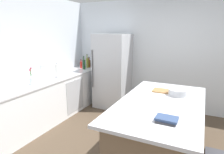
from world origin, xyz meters
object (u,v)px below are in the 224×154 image
object	(u,v)px
kitchen_island	(159,132)
sink_faucet	(42,72)
hot_sauce_bottle	(81,65)
olive_oil_bottle	(87,63)
wine_bottle	(84,64)
mixing_bowl	(178,92)
refrigerator	(113,71)
whiskey_bottle	(89,63)
cookbook_stack	(167,119)
cutting_board	(162,91)
flower_vase	(31,80)
paper_towel_roll	(57,71)

from	to	relation	value
kitchen_island	sink_faucet	xyz separation A→B (m)	(-2.44, 0.28, 0.59)
kitchen_island	hot_sauce_bottle	distance (m)	3.04
olive_oil_bottle	kitchen_island	bearing A→B (deg)	-37.54
wine_bottle	mixing_bowl	xyz separation A→B (m)	(2.48, -1.20, -0.06)
refrigerator	mixing_bowl	distance (m)	2.16
whiskey_bottle	cookbook_stack	world-z (taller)	whiskey_bottle
sink_faucet	olive_oil_bottle	bearing A→B (deg)	86.35
hot_sauce_bottle	cookbook_stack	bearing A→B (deg)	-40.46
refrigerator	wine_bottle	xyz separation A→B (m)	(-0.77, -0.12, 0.13)
hot_sauce_bottle	cutting_board	xyz separation A→B (m)	(2.38, -1.20, -0.06)
flower_vase	paper_towel_roll	distance (m)	0.68
whiskey_bottle	hot_sauce_bottle	bearing A→B (deg)	-125.38
paper_towel_roll	hot_sauce_bottle	distance (m)	1.09
paper_towel_roll	hot_sauce_bottle	size ratio (longest dim) A/B	1.34
sink_faucet	flower_vase	xyz separation A→B (m)	(0.09, -0.35, -0.06)
sink_faucet	paper_towel_roll	world-z (taller)	paper_towel_roll
kitchen_island	flower_vase	size ratio (longest dim) A/B	6.02
flower_vase	whiskey_bottle	distance (m)	1.95
refrigerator	cutting_board	size ratio (longest dim) A/B	6.07
flower_vase	hot_sauce_bottle	distance (m)	1.77
sink_faucet	hot_sauce_bottle	bearing A→B (deg)	91.09
sink_faucet	hot_sauce_bottle	xyz separation A→B (m)	(-0.03, 1.41, -0.06)
whiskey_bottle	mixing_bowl	xyz separation A→B (m)	(2.50, -1.48, -0.04)
refrigerator	flower_vase	world-z (taller)	refrigerator
hot_sauce_bottle	mixing_bowl	xyz separation A→B (m)	(2.63, -1.30, -0.02)
paper_towel_roll	flower_vase	bearing A→B (deg)	-91.03
sink_faucet	cookbook_stack	distance (m)	2.75
refrigerator	sink_faucet	world-z (taller)	refrigerator
wine_bottle	cookbook_stack	xyz separation A→B (m)	(2.49, -2.16, -0.08)
paper_towel_roll	cutting_board	distance (m)	2.26
kitchen_island	flower_vase	world-z (taller)	flower_vase
refrigerator	olive_oil_bottle	bearing A→B (deg)	173.92
paper_towel_roll	cookbook_stack	world-z (taller)	paper_towel_roll
sink_faucet	whiskey_bottle	bearing A→B (deg)	86.24
paper_towel_roll	olive_oil_bottle	world-z (taller)	olive_oil_bottle
cookbook_stack	mixing_bowl	distance (m)	0.95
flower_vase	cookbook_stack	size ratio (longest dim) A/B	1.41
cookbook_stack	paper_towel_roll	bearing A→B (deg)	154.96
hot_sauce_bottle	whiskey_bottle	bearing A→B (deg)	54.62
kitchen_island	whiskey_bottle	xyz separation A→B (m)	(-2.33, 1.88, 0.54)
kitchen_island	cutting_board	world-z (taller)	cutting_board
refrigerator	hot_sauce_bottle	world-z (taller)	refrigerator
refrigerator	wine_bottle	world-z (taller)	refrigerator
refrigerator	olive_oil_bottle	xyz separation A→B (m)	(-0.80, 0.08, 0.14)
kitchen_island	cutting_board	bearing A→B (deg)	99.73
wine_bottle	olive_oil_bottle	bearing A→B (deg)	98.79
flower_vase	mixing_bowl	distance (m)	2.56
whiskey_bottle	flower_vase	bearing A→B (deg)	-90.38
mixing_bowl	kitchen_island	bearing A→B (deg)	-112.82
cookbook_stack	mixing_bowl	bearing A→B (deg)	90.56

